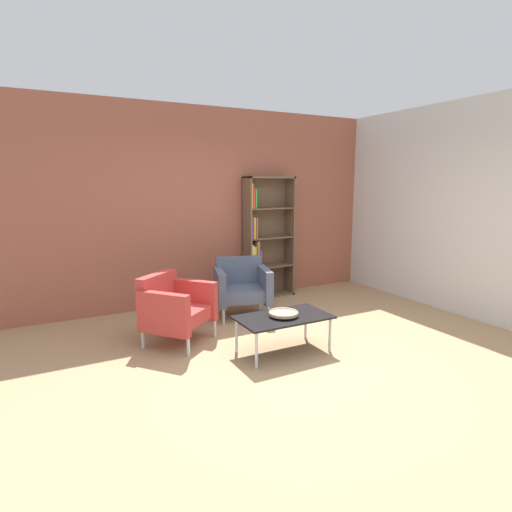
% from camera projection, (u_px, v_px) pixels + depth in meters
% --- Properties ---
extents(ground_plane, '(8.32, 8.32, 0.00)m').
position_uv_depth(ground_plane, '(294.00, 357.00, 4.36)').
color(ground_plane, tan).
extents(brick_back_panel, '(6.40, 0.12, 2.90)m').
position_uv_depth(brick_back_panel, '(206.00, 207.00, 6.25)').
color(brick_back_panel, '#9E5642').
rests_on(brick_back_panel, ground_plane).
extents(plaster_right_partition, '(0.12, 5.20, 2.90)m').
position_uv_depth(plaster_right_partition, '(441.00, 208.00, 5.95)').
color(plaster_right_partition, silver).
rests_on(plaster_right_partition, ground_plane).
extents(bookshelf_tall, '(0.80, 0.30, 1.90)m').
position_uv_depth(bookshelf_tall, '(264.00, 240.00, 6.57)').
color(bookshelf_tall, brown).
rests_on(bookshelf_tall, ground_plane).
extents(coffee_table_low, '(1.00, 0.56, 0.40)m').
position_uv_depth(coffee_table_low, '(283.00, 319.00, 4.45)').
color(coffee_table_low, black).
rests_on(coffee_table_low, ground_plane).
extents(decorative_bowl, '(0.32, 0.32, 0.05)m').
position_uv_depth(decorative_bowl, '(284.00, 313.00, 4.43)').
color(decorative_bowl, tan).
rests_on(decorative_bowl, coffee_table_low).
extents(armchair_near_window, '(0.86, 0.82, 0.78)m').
position_uv_depth(armchair_near_window, '(242.00, 286.00, 5.69)').
color(armchair_near_window, '#4C566B').
rests_on(armchair_near_window, ground_plane).
extents(armchair_spare_guest, '(0.95, 0.94, 0.78)m').
position_uv_depth(armchair_spare_guest, '(174.00, 307.00, 4.74)').
color(armchair_spare_guest, '#B73833').
rests_on(armchair_spare_guest, ground_plane).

